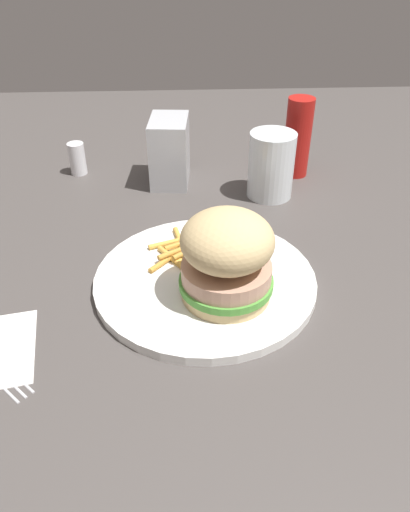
% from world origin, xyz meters
% --- Properties ---
extents(ground_plane, '(1.60, 1.60, 0.00)m').
position_xyz_m(ground_plane, '(0.00, 0.00, 0.00)').
color(ground_plane, '#47423F').
extents(plate, '(0.27, 0.27, 0.01)m').
position_xyz_m(plate, '(0.02, 0.01, 0.01)').
color(plate, white).
rests_on(plate, ground_plane).
extents(sandwich, '(0.11, 0.11, 0.11)m').
position_xyz_m(sandwich, '(-0.00, 0.04, 0.06)').
color(sandwich, tan).
rests_on(sandwich, plate).
extents(fries_pile, '(0.09, 0.10, 0.01)m').
position_xyz_m(fries_pile, '(0.04, -0.05, 0.02)').
color(fries_pile, '#E5B251').
rests_on(fries_pile, plate).
extents(drink_glass, '(0.07, 0.07, 0.10)m').
position_xyz_m(drink_glass, '(-0.09, -0.22, 0.04)').
color(drink_glass, silver).
rests_on(drink_glass, ground_plane).
extents(napkin_dispenser, '(0.07, 0.09, 0.11)m').
position_xyz_m(napkin_dispenser, '(0.07, -0.28, 0.05)').
color(napkin_dispenser, '#B7BABF').
rests_on(napkin_dispenser, ground_plane).
extents(ketchup_bottle, '(0.04, 0.04, 0.13)m').
position_xyz_m(ketchup_bottle, '(-0.15, -0.30, 0.07)').
color(ketchup_bottle, '#B21914').
rests_on(ketchup_bottle, ground_plane).
extents(salt_shaker, '(0.03, 0.03, 0.06)m').
position_xyz_m(salt_shaker, '(0.23, -0.32, 0.03)').
color(salt_shaker, white).
rests_on(salt_shaker, ground_plane).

